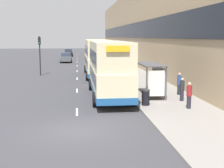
% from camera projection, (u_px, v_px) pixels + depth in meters
% --- Properties ---
extents(ground_plane, '(220.00, 220.00, 0.00)m').
position_uv_depth(ground_plane, '(77.00, 131.00, 15.58)').
color(ground_plane, '#38383D').
extents(pavement, '(5.00, 93.00, 0.14)m').
position_uv_depth(pavement, '(115.00, 63.00, 54.10)').
color(pavement, gray).
rests_on(pavement, ground_plane).
extents(terrace_facade, '(3.10, 93.00, 12.48)m').
position_uv_depth(terrace_facade, '(138.00, 27.00, 53.61)').
color(terrace_facade, tan).
rests_on(terrace_facade, ground_plane).
extents(lane_mark_0, '(0.12, 2.00, 0.01)m').
position_uv_depth(lane_mark_0, '(77.00, 112.00, 19.50)').
color(lane_mark_0, silver).
rests_on(lane_mark_0, ground_plane).
extents(lane_mark_1, '(0.12, 2.00, 0.01)m').
position_uv_depth(lane_mark_1, '(77.00, 91.00, 27.18)').
color(lane_mark_1, silver).
rests_on(lane_mark_1, ground_plane).
extents(lane_mark_2, '(0.12, 2.00, 0.01)m').
position_uv_depth(lane_mark_2, '(77.00, 79.00, 34.86)').
color(lane_mark_2, silver).
rests_on(lane_mark_2, ground_plane).
extents(lane_mark_3, '(0.12, 2.00, 0.01)m').
position_uv_depth(lane_mark_3, '(77.00, 71.00, 42.54)').
color(lane_mark_3, silver).
rests_on(lane_mark_3, ground_plane).
extents(lane_mark_4, '(0.12, 2.00, 0.01)m').
position_uv_depth(lane_mark_4, '(77.00, 66.00, 50.22)').
color(lane_mark_4, silver).
rests_on(lane_mark_4, ground_plane).
extents(lane_mark_5, '(0.12, 2.00, 0.01)m').
position_uv_depth(lane_mark_5, '(77.00, 62.00, 57.90)').
color(lane_mark_5, silver).
rests_on(lane_mark_5, ground_plane).
extents(lane_mark_6, '(0.12, 2.00, 0.01)m').
position_uv_depth(lane_mark_6, '(77.00, 59.00, 65.58)').
color(lane_mark_6, silver).
rests_on(lane_mark_6, ground_plane).
extents(lane_mark_7, '(0.12, 2.00, 0.01)m').
position_uv_depth(lane_mark_7, '(77.00, 57.00, 73.26)').
color(lane_mark_7, silver).
rests_on(lane_mark_7, ground_plane).
extents(lane_mark_8, '(0.12, 2.00, 0.01)m').
position_uv_depth(lane_mark_8, '(77.00, 55.00, 80.94)').
color(lane_mark_8, silver).
rests_on(lane_mark_8, ground_plane).
extents(bus_shelter, '(1.60, 4.20, 2.48)m').
position_uv_depth(bus_shelter, '(153.00, 74.00, 23.55)').
color(bus_shelter, '#4C4C51').
rests_on(bus_shelter, ground_plane).
extents(double_decker_bus_near, '(2.85, 10.37, 4.30)m').
position_uv_depth(double_decker_bus_near, '(109.00, 68.00, 23.82)').
color(double_decker_bus_near, beige).
rests_on(double_decker_bus_near, ground_plane).
extents(double_decker_bus_ahead, '(2.85, 11.51, 4.30)m').
position_uv_depth(double_decker_bus_ahead, '(97.00, 57.00, 36.64)').
color(double_decker_bus_ahead, beige).
rests_on(double_decker_bus_ahead, ground_plane).
extents(car_0, '(2.06, 4.20, 1.76)m').
position_uv_depth(car_0, '(66.00, 58.00, 56.62)').
color(car_0, '#4C5156').
rests_on(car_0, ground_plane).
extents(car_1, '(2.04, 3.84, 1.84)m').
position_uv_depth(car_1, '(92.00, 56.00, 62.25)').
color(car_1, '#4C5156').
rests_on(car_1, ground_plane).
extents(car_2, '(1.93, 4.29, 1.73)m').
position_uv_depth(car_2, '(92.00, 61.00, 49.79)').
color(car_2, silver).
rests_on(car_2, ground_plane).
extents(car_3, '(2.05, 4.33, 1.78)m').
position_uv_depth(car_3, '(68.00, 52.00, 74.62)').
color(car_3, black).
rests_on(car_3, ground_plane).
extents(pedestrian_at_shelter, '(0.33, 0.33, 1.64)m').
position_uv_depth(pedestrian_at_shelter, '(182.00, 89.00, 22.06)').
color(pedestrian_at_shelter, '#23232D').
rests_on(pedestrian_at_shelter, ground_plane).
extents(pedestrian_1, '(0.34, 0.34, 1.74)m').
position_uv_depth(pedestrian_1, '(179.00, 83.00, 24.40)').
color(pedestrian_1, '#23232D').
rests_on(pedestrian_1, ground_plane).
extents(pedestrian_2, '(0.36, 0.36, 1.84)m').
position_uv_depth(pedestrian_2, '(133.00, 77.00, 27.67)').
color(pedestrian_2, '#23232D').
rests_on(pedestrian_2, ground_plane).
extents(pedestrian_3, '(0.33, 0.33, 1.68)m').
position_uv_depth(pedestrian_3, '(189.00, 95.00, 19.72)').
color(pedestrian_3, '#23232D').
rests_on(pedestrian_3, ground_plane).
extents(pedestrian_4, '(0.36, 0.36, 1.83)m').
position_uv_depth(pedestrian_4, '(162.00, 77.00, 27.98)').
color(pedestrian_4, '#23232D').
rests_on(pedestrian_4, ground_plane).
extents(litter_bin, '(0.55, 0.55, 1.05)m').
position_uv_depth(litter_bin, '(146.00, 97.00, 20.71)').
color(litter_bin, black).
rests_on(litter_bin, ground_plane).
extents(traffic_light_far_kerb, '(0.30, 0.32, 4.72)m').
position_uv_depth(traffic_light_far_kerb, '(40.00, 49.00, 37.26)').
color(traffic_light_far_kerb, black).
rests_on(traffic_light_far_kerb, ground_plane).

